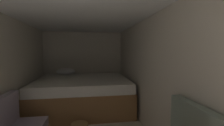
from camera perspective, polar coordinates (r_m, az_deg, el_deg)
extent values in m
cube|color=beige|center=(4.93, -10.48, -0.66)|extent=(2.47, 0.05, 2.04)
cube|color=beige|center=(2.66, 15.18, -4.98)|extent=(0.05, 4.99, 2.04)
cube|color=white|center=(2.48, -12.30, 18.78)|extent=(2.47, 4.99, 0.05)
cube|color=olive|center=(4.08, -10.68, -12.36)|extent=(2.25, 1.86, 0.55)
cube|color=white|center=(3.99, -10.76, -7.10)|extent=(2.21, 1.82, 0.21)
ellipsoid|color=white|center=(4.72, -16.70, -2.99)|extent=(0.54, 0.30, 0.19)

